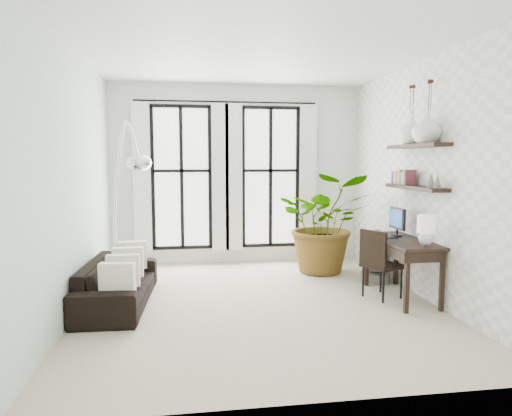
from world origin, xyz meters
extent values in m
plane|color=beige|center=(0.00, 0.00, 0.00)|extent=(5.00, 5.00, 0.00)
plane|color=white|center=(0.00, 0.00, 3.20)|extent=(5.00, 5.00, 0.00)
plane|color=silver|center=(-2.25, 0.00, 1.60)|extent=(0.00, 5.00, 5.00)
plane|color=white|center=(2.25, 0.00, 1.60)|extent=(0.00, 5.00, 5.00)
plane|color=white|center=(0.00, 2.50, 1.60)|extent=(4.50, 0.00, 4.50)
cube|color=white|center=(-1.00, 2.47, 1.55)|extent=(1.00, 0.02, 2.50)
cube|color=white|center=(-1.68, 2.37, 1.55)|extent=(0.30, 0.04, 2.60)
cube|color=white|center=(-0.32, 2.37, 1.55)|extent=(0.30, 0.04, 2.60)
cube|color=white|center=(0.60, 2.47, 1.55)|extent=(1.00, 0.02, 2.50)
cube|color=white|center=(-0.08, 2.37, 1.55)|extent=(0.30, 0.04, 2.60)
cube|color=white|center=(1.28, 2.37, 1.55)|extent=(0.30, 0.04, 2.60)
cylinder|color=black|center=(-0.20, 2.38, 2.88)|extent=(3.20, 0.03, 0.03)
cube|color=black|center=(2.11, -0.03, 1.50)|extent=(0.25, 1.30, 0.05)
cube|color=black|center=(2.11, -0.03, 2.05)|extent=(0.25, 1.30, 0.05)
cube|color=#C5315A|center=(2.11, 0.52, 1.61)|extent=(0.16, 0.03, 0.18)
cube|color=#3341B4|center=(2.11, 0.47, 1.61)|extent=(0.16, 0.04, 0.18)
cube|color=#F9F937|center=(2.11, 0.43, 1.61)|extent=(0.16, 0.04, 0.18)
cube|color=#309266|center=(2.11, 0.38, 1.61)|extent=(0.16, 0.04, 0.18)
cube|color=#B04BAE|center=(2.11, 0.34, 1.61)|extent=(0.16, 0.04, 0.18)
cube|color=gold|center=(2.11, 0.29, 1.61)|extent=(0.16, 0.04, 0.18)
cube|color=#494949|center=(2.11, 0.25, 1.61)|extent=(0.16, 0.04, 0.18)
cube|color=#3ACBAA|center=(2.11, 0.20, 1.61)|extent=(0.16, 0.04, 0.18)
cube|color=tan|center=(2.11, 0.16, 1.61)|extent=(0.16, 0.04, 0.18)
cube|color=brown|center=(2.11, 0.11, 1.61)|extent=(0.16, 0.04, 0.18)
cone|color=gray|center=(2.11, -0.43, 1.61)|extent=(0.10, 0.10, 0.18)
cone|color=gray|center=(2.11, -0.58, 1.61)|extent=(0.10, 0.10, 0.18)
imported|color=black|center=(-1.80, 0.23, 0.29)|extent=(0.86, 1.99, 0.57)
cube|color=white|center=(-1.70, -0.47, 0.50)|extent=(0.40, 0.12, 0.40)
cube|color=white|center=(-1.70, 0.00, 0.50)|extent=(0.40, 0.12, 0.40)
cube|color=white|center=(-1.70, 0.46, 0.50)|extent=(0.40, 0.12, 0.40)
cube|color=white|center=(-1.70, 0.93, 0.50)|extent=(0.40, 0.12, 0.40)
imported|color=#2D7228|center=(1.35, 1.51, 0.83)|extent=(1.75, 1.61, 1.66)
cube|color=black|center=(1.95, -0.03, 0.78)|extent=(0.58, 1.36, 0.04)
cube|color=black|center=(1.93, -0.03, 0.69)|extent=(0.52, 1.30, 0.13)
cube|color=black|center=(1.72, -0.66, 0.39)|extent=(0.05, 0.05, 0.75)
cube|color=black|center=(2.18, -0.66, 0.39)|extent=(0.05, 0.05, 0.75)
cube|color=black|center=(1.72, 0.59, 0.39)|extent=(0.05, 0.05, 0.75)
cube|color=black|center=(2.18, 0.59, 0.39)|extent=(0.05, 0.05, 0.75)
cube|color=black|center=(2.00, 0.23, 1.05)|extent=(0.04, 0.42, 0.30)
cube|color=navy|center=(1.98, 0.23, 1.05)|extent=(0.00, 0.36, 0.24)
cube|color=black|center=(1.85, 0.23, 0.81)|extent=(0.15, 0.40, 0.02)
sphere|color=silver|center=(2.00, -0.56, 0.89)|extent=(0.18, 0.18, 0.18)
cylinder|color=white|center=(2.00, -0.56, 1.08)|extent=(0.22, 0.22, 0.22)
cube|color=black|center=(1.70, 0.01, 0.44)|extent=(0.59, 0.59, 0.05)
cube|color=black|center=(1.52, -0.08, 0.69)|extent=(0.22, 0.42, 0.49)
cylinder|color=black|center=(1.53, -0.17, 0.21)|extent=(0.03, 0.03, 0.41)
cylinder|color=black|center=(1.88, -0.17, 0.21)|extent=(0.03, 0.03, 0.41)
cylinder|color=black|center=(1.53, 0.18, 0.21)|extent=(0.03, 0.03, 0.41)
cylinder|color=black|center=(1.88, 0.18, 0.21)|extent=(0.03, 0.03, 0.41)
cylinder|color=silver|center=(-1.90, 0.72, 0.05)|extent=(0.36, 0.36, 0.10)
cylinder|color=silver|center=(-1.90, 0.72, 0.54)|extent=(0.04, 0.04, 0.99)
ellipsoid|color=silver|center=(-1.50, 0.28, 1.83)|extent=(0.32, 0.32, 0.21)
cylinder|color=gray|center=(1.95, 0.82, 0.07)|extent=(0.45, 0.45, 0.14)
ellipsoid|color=gray|center=(1.95, 0.82, 0.38)|extent=(0.41, 0.41, 0.50)
sphere|color=gray|center=(1.95, 0.82, 0.70)|extent=(0.23, 0.23, 0.23)
imported|color=white|center=(2.11, -0.28, 2.27)|extent=(0.37, 0.37, 0.38)
imported|color=white|center=(2.11, 0.12, 2.27)|extent=(0.37, 0.37, 0.38)
camera|label=1|loc=(-0.87, -5.73, 1.86)|focal=32.00mm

